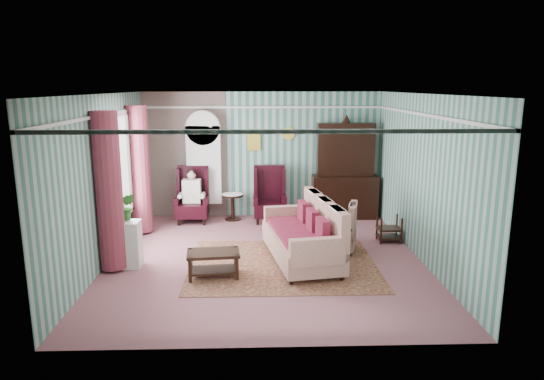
{
  "coord_description": "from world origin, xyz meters",
  "views": [
    {
      "loc": [
        -0.14,
        -8.22,
        3.04
      ],
      "look_at": [
        0.14,
        0.6,
        1.13
      ],
      "focal_mm": 32.0,
      "sensor_mm": 36.0,
      "label": 1
    }
  ],
  "objects_px": {
    "dresser_hutch": "(345,168)",
    "nest_table": "(389,228)",
    "wingback_right": "(270,194)",
    "bookcase": "(204,170)",
    "seated_woman": "(192,197)",
    "coffee_table": "(214,264)",
    "round_side_table": "(233,207)",
    "plant_stand": "(124,244)",
    "wingback_left": "(192,195)",
    "floral_armchair": "(337,227)",
    "sofa": "(301,235)"
  },
  "relations": [
    {
      "from": "seated_woman",
      "to": "floral_armchair",
      "type": "relative_size",
      "value": 1.3
    },
    {
      "from": "dresser_hutch",
      "to": "wingback_left",
      "type": "relative_size",
      "value": 1.89
    },
    {
      "from": "nest_table",
      "to": "sofa",
      "type": "distance_m",
      "value": 2.11
    },
    {
      "from": "bookcase",
      "to": "seated_woman",
      "type": "height_order",
      "value": "bookcase"
    },
    {
      "from": "round_side_table",
      "to": "nest_table",
      "type": "xyz_separation_m",
      "value": [
        3.17,
        -1.7,
        -0.03
      ]
    },
    {
      "from": "bookcase",
      "to": "round_side_table",
      "type": "xyz_separation_m",
      "value": [
        0.65,
        -0.24,
        -0.82
      ]
    },
    {
      "from": "nest_table",
      "to": "coffee_table",
      "type": "distance_m",
      "value": 3.73
    },
    {
      "from": "seated_woman",
      "to": "coffee_table",
      "type": "height_order",
      "value": "seated_woman"
    },
    {
      "from": "floral_armchair",
      "to": "coffee_table",
      "type": "relative_size",
      "value": 1.08
    },
    {
      "from": "wingback_right",
      "to": "dresser_hutch",
      "type": "bearing_deg",
      "value": 8.77
    },
    {
      "from": "round_side_table",
      "to": "nest_table",
      "type": "relative_size",
      "value": 1.11
    },
    {
      "from": "dresser_hutch",
      "to": "round_side_table",
      "type": "height_order",
      "value": "dresser_hutch"
    },
    {
      "from": "bookcase",
      "to": "plant_stand",
      "type": "height_order",
      "value": "bookcase"
    },
    {
      "from": "wingback_right",
      "to": "round_side_table",
      "type": "height_order",
      "value": "wingback_right"
    },
    {
      "from": "wingback_left",
      "to": "coffee_table",
      "type": "height_order",
      "value": "wingback_left"
    },
    {
      "from": "seated_woman",
      "to": "plant_stand",
      "type": "bearing_deg",
      "value": -106.22
    },
    {
      "from": "sofa",
      "to": "coffee_table",
      "type": "relative_size",
      "value": 2.67
    },
    {
      "from": "round_side_table",
      "to": "coffee_table",
      "type": "distance_m",
      "value": 3.41
    },
    {
      "from": "wingback_left",
      "to": "coffee_table",
      "type": "relative_size",
      "value": 1.49
    },
    {
      "from": "round_side_table",
      "to": "coffee_table",
      "type": "height_order",
      "value": "round_side_table"
    },
    {
      "from": "plant_stand",
      "to": "wingback_left",
      "type": "bearing_deg",
      "value": 73.78
    },
    {
      "from": "wingback_right",
      "to": "coffee_table",
      "type": "distance_m",
      "value": 3.43
    },
    {
      "from": "wingback_left",
      "to": "dresser_hutch",
      "type": "bearing_deg",
      "value": 4.41
    },
    {
      "from": "seated_woman",
      "to": "sofa",
      "type": "xyz_separation_m",
      "value": [
        2.23,
        -2.57,
        -0.12
      ]
    },
    {
      "from": "bookcase",
      "to": "dresser_hutch",
      "type": "relative_size",
      "value": 0.95
    },
    {
      "from": "wingback_left",
      "to": "coffee_table",
      "type": "bearing_deg",
      "value": -77.01
    },
    {
      "from": "floral_armchair",
      "to": "coffee_table",
      "type": "distance_m",
      "value": 2.52
    },
    {
      "from": "bookcase",
      "to": "sofa",
      "type": "height_order",
      "value": "bookcase"
    },
    {
      "from": "bookcase",
      "to": "wingback_left",
      "type": "bearing_deg",
      "value": -122.66
    },
    {
      "from": "bookcase",
      "to": "wingback_left",
      "type": "distance_m",
      "value": 0.68
    },
    {
      "from": "bookcase",
      "to": "wingback_left",
      "type": "xyz_separation_m",
      "value": [
        -0.25,
        -0.39,
        -0.5
      ]
    },
    {
      "from": "seated_woman",
      "to": "coffee_table",
      "type": "xyz_separation_m",
      "value": [
        0.75,
        -3.26,
        -0.38
      ]
    },
    {
      "from": "nest_table",
      "to": "floral_armchair",
      "type": "height_order",
      "value": "floral_armchair"
    },
    {
      "from": "wingback_right",
      "to": "bookcase",
      "type": "bearing_deg",
      "value": 165.43
    },
    {
      "from": "seated_woman",
      "to": "floral_armchair",
      "type": "bearing_deg",
      "value": -34.8
    },
    {
      "from": "wingback_right",
      "to": "seated_woman",
      "type": "xyz_separation_m",
      "value": [
        -1.75,
        0.0,
        -0.04
      ]
    },
    {
      "from": "plant_stand",
      "to": "coffee_table",
      "type": "xyz_separation_m",
      "value": [
        1.55,
        -0.51,
        -0.19
      ]
    },
    {
      "from": "wingback_right",
      "to": "seated_woman",
      "type": "relative_size",
      "value": 1.06
    },
    {
      "from": "dresser_hutch",
      "to": "wingback_right",
      "type": "height_order",
      "value": "dresser_hutch"
    },
    {
      "from": "plant_stand",
      "to": "round_side_table",
      "type": "bearing_deg",
      "value": 59.62
    },
    {
      "from": "dresser_hutch",
      "to": "nest_table",
      "type": "bearing_deg",
      "value": -72.61
    },
    {
      "from": "seated_woman",
      "to": "floral_armchair",
      "type": "xyz_separation_m",
      "value": [
        2.94,
        -2.05,
        -0.14
      ]
    },
    {
      "from": "seated_woman",
      "to": "nest_table",
      "type": "distance_m",
      "value": 4.37
    },
    {
      "from": "dresser_hutch",
      "to": "round_side_table",
      "type": "relative_size",
      "value": 3.93
    },
    {
      "from": "plant_stand",
      "to": "coffee_table",
      "type": "height_order",
      "value": "plant_stand"
    },
    {
      "from": "sofa",
      "to": "coffee_table",
      "type": "bearing_deg",
      "value": 105.41
    },
    {
      "from": "dresser_hutch",
      "to": "floral_armchair",
      "type": "bearing_deg",
      "value": -103.5
    },
    {
      "from": "dresser_hutch",
      "to": "bookcase",
      "type": "bearing_deg",
      "value": 177.89
    },
    {
      "from": "bookcase",
      "to": "seated_woman",
      "type": "relative_size",
      "value": 1.9
    },
    {
      "from": "round_side_table",
      "to": "nest_table",
      "type": "distance_m",
      "value": 3.6
    }
  ]
}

